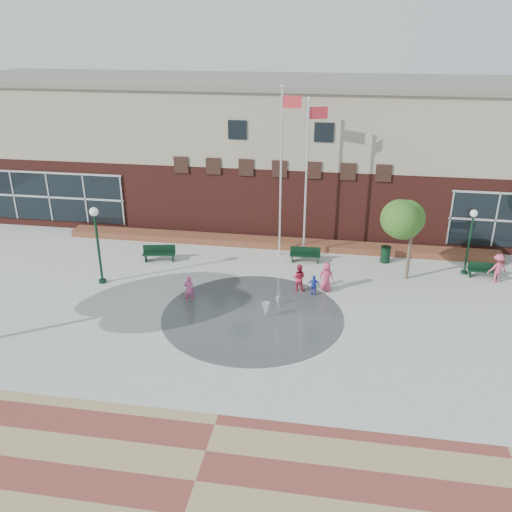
% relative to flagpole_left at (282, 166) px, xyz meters
% --- Properties ---
extents(ground, '(120.00, 120.00, 0.00)m').
position_rel_flagpole_left_xyz_m(ground, '(-0.39, -10.33, -5.32)').
color(ground, '#666056').
rests_on(ground, ground).
extents(plaza_concrete, '(46.00, 18.00, 0.01)m').
position_rel_flagpole_left_xyz_m(plaza_concrete, '(-0.39, -6.33, -5.32)').
color(plaza_concrete, '#A8A8A0').
rests_on(plaza_concrete, ground).
extents(paver_band, '(46.00, 6.00, 0.01)m').
position_rel_flagpole_left_xyz_m(paver_band, '(-0.39, -17.33, -5.32)').
color(paver_band, brown).
rests_on(paver_band, ground).
extents(splash_pad, '(8.40, 8.40, 0.01)m').
position_rel_flagpole_left_xyz_m(splash_pad, '(-0.39, -7.33, -5.32)').
color(splash_pad, '#383A3D').
rests_on(splash_pad, ground).
extents(library_building, '(44.40, 10.40, 9.20)m').
position_rel_flagpole_left_xyz_m(library_building, '(-0.39, 7.15, -0.68)').
color(library_building, '#55211C').
rests_on(library_building, ground).
extents(flower_bed, '(26.00, 1.20, 0.40)m').
position_rel_flagpole_left_xyz_m(flower_bed, '(-0.39, 1.27, -5.32)').
color(flower_bed, '#A9162C').
rests_on(flower_bed, ground).
extents(flagpole_left, '(1.11, 0.28, 9.56)m').
position_rel_flagpole_left_xyz_m(flagpole_left, '(0.00, 0.00, 0.00)').
color(flagpole_left, silver).
rests_on(flagpole_left, ground).
extents(flagpole_right, '(1.06, 0.44, 9.03)m').
position_rel_flagpole_left_xyz_m(flagpole_right, '(1.42, -0.22, -0.28)').
color(flagpole_right, silver).
rests_on(flagpole_right, ground).
extents(lamp_left, '(0.44, 0.44, 4.13)m').
position_rel_flagpole_left_xyz_m(lamp_left, '(-8.71, -5.17, -2.76)').
color(lamp_left, black).
rests_on(lamp_left, ground).
extents(lamp_right, '(0.38, 0.38, 3.64)m').
position_rel_flagpole_left_xyz_m(lamp_right, '(10.14, -0.93, -3.06)').
color(lamp_right, black).
rests_on(lamp_right, ground).
extents(bench_left, '(1.89, 0.86, 0.92)m').
position_rel_flagpole_left_xyz_m(bench_left, '(-6.68, -2.00, -5.03)').
color(bench_left, black).
rests_on(bench_left, ground).
extents(bench_mid, '(1.73, 0.55, 0.86)m').
position_rel_flagpole_left_xyz_m(bench_mid, '(1.51, -0.80, -5.05)').
color(bench_mid, black).
rests_on(bench_mid, ground).
extents(bench_right, '(1.61, 0.51, 0.80)m').
position_rel_flagpole_left_xyz_m(bench_right, '(11.03, -1.27, -5.07)').
color(bench_right, black).
rests_on(bench_right, ground).
extents(trash_can, '(0.58, 0.58, 0.94)m').
position_rel_flagpole_left_xyz_m(trash_can, '(5.98, -0.07, -4.84)').
color(trash_can, black).
rests_on(trash_can, ground).
extents(tree_mid, '(2.63, 2.63, 4.44)m').
position_rel_flagpole_left_xyz_m(tree_mid, '(6.99, -2.07, -2.09)').
color(tree_mid, '#4A3A30').
rests_on(tree_mid, ground).
extents(water_jet_a, '(0.38, 0.38, 0.74)m').
position_rel_flagpole_left_xyz_m(water_jet_a, '(0.24, -7.40, -5.32)').
color(water_jet_a, white).
rests_on(water_jet_a, ground).
extents(water_jet_b, '(0.19, 0.19, 0.42)m').
position_rel_flagpole_left_xyz_m(water_jet_b, '(0.62, -6.12, -5.32)').
color(water_jet_b, white).
rests_on(water_jet_b, ground).
extents(child_splash, '(0.57, 0.45, 1.38)m').
position_rel_flagpole_left_xyz_m(child_splash, '(-3.65, -6.45, -4.64)').
color(child_splash, '#D64C81').
rests_on(child_splash, ground).
extents(adult_red, '(0.75, 0.61, 1.45)m').
position_rel_flagpole_left_xyz_m(adult_red, '(1.47, -4.42, -4.60)').
color(adult_red, '#BF2740').
rests_on(adult_red, ground).
extents(adult_pink, '(0.82, 0.61, 1.52)m').
position_rel_flagpole_left_xyz_m(adult_pink, '(2.84, -4.14, -4.56)').
color(adult_pink, '#C6395D').
rests_on(adult_pink, ground).
extents(child_blue, '(0.64, 0.27, 1.09)m').
position_rel_flagpole_left_xyz_m(child_blue, '(2.27, -4.80, -4.78)').
color(child_blue, '#253BB7').
rests_on(child_blue, ground).
extents(person_bench, '(1.15, 0.87, 1.57)m').
position_rel_flagpole_left_xyz_m(person_bench, '(11.57, -1.73, -4.54)').
color(person_bench, '#CD486A').
rests_on(person_bench, ground).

